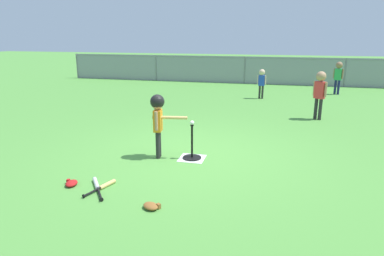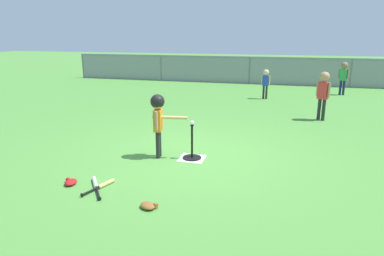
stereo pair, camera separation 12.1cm
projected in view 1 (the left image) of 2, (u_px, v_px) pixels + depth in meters
name	position (u px, v px, depth m)	size (l,w,h in m)	color
ground_plane	(194.00, 155.00, 6.22)	(60.00, 60.00, 0.00)	#51933D
home_plate	(192.00, 158.00, 6.04)	(0.44, 0.44, 0.01)	white
batting_tee	(192.00, 153.00, 6.01)	(0.32, 0.32, 0.61)	black
baseball_on_tee	(192.00, 123.00, 5.87)	(0.07, 0.07, 0.07)	white
batter_child	(158.00, 113.00, 5.88)	(0.63, 0.32, 1.12)	#262626
fielder_deep_right	(320.00, 89.00, 8.55)	(0.31, 0.25, 1.21)	#262626
fielder_deep_left	(262.00, 80.00, 11.35)	(0.29, 0.19, 0.97)	#262626
fielder_deep_center	(338.00, 74.00, 12.11)	(0.31, 0.23, 1.14)	#191E4C
spare_bat_silver	(97.00, 186.00, 4.89)	(0.47, 0.62, 0.06)	silver
spare_bat_wood	(104.00, 186.00, 4.88)	(0.23, 0.57, 0.06)	#DBB266
glove_by_plate	(151.00, 206.00, 4.30)	(0.27, 0.25, 0.07)	brown
glove_near_bats	(71.00, 183.00, 4.96)	(0.21, 0.25, 0.07)	#B21919
outfield_fence	(245.00, 69.00, 14.76)	(16.06, 0.06, 1.15)	slate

